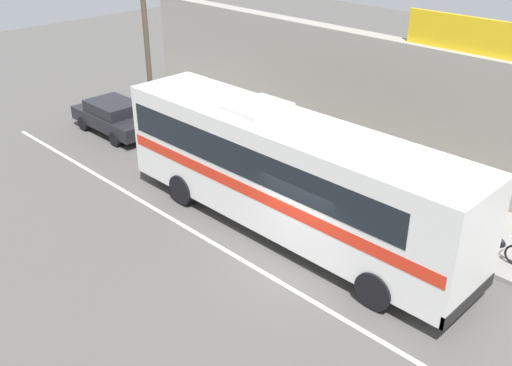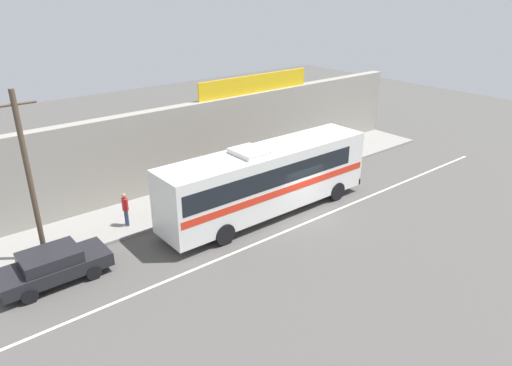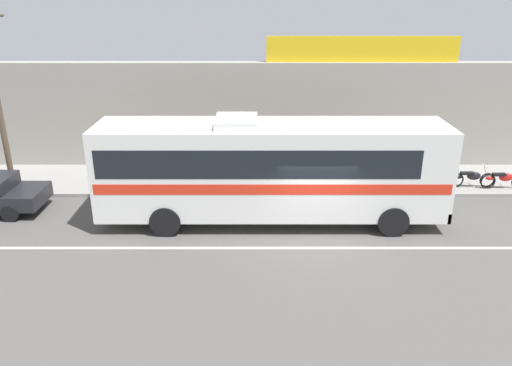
{
  "view_description": "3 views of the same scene",
  "coord_description": "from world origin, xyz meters",
  "px_view_note": "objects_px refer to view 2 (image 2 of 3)",
  "views": [
    {
      "loc": [
        8.67,
        -10.15,
        9.41
      ],
      "look_at": [
        -2.29,
        0.83,
        1.48
      ],
      "focal_mm": 40.56,
      "sensor_mm": 36.0,
      "label": 1
    },
    {
      "loc": [
        -15.72,
        -15.34,
        11.08
      ],
      "look_at": [
        -1.81,
        1.75,
        1.66
      ],
      "focal_mm": 32.7,
      "sensor_mm": 36.0,
      "label": 2
    },
    {
      "loc": [
        -1.99,
        -14.87,
        7.7
      ],
      "look_at": [
        -2.03,
        2.01,
        1.15
      ],
      "focal_mm": 34.75,
      "sensor_mm": 36.0,
      "label": 3
    }
  ],
  "objects_px": {
    "parked_car": "(53,265)",
    "motorcycle_red": "(334,155)",
    "motorcycle_black": "(299,165)",
    "pedestrian_far_right": "(221,170)",
    "utility_pole": "(29,177)",
    "pedestrian_by_curb": "(125,207)",
    "intercity_bus": "(266,177)",
    "motorcycle_blue": "(348,152)"
  },
  "relations": [
    {
      "from": "parked_car",
      "to": "utility_pole",
      "type": "height_order",
      "value": "utility_pole"
    },
    {
      "from": "intercity_bus",
      "to": "parked_car",
      "type": "bearing_deg",
      "value": 175.72
    },
    {
      "from": "utility_pole",
      "to": "motorcycle_blue",
      "type": "distance_m",
      "value": 20.26
    },
    {
      "from": "parked_car",
      "to": "pedestrian_by_curb",
      "type": "relative_size",
      "value": 2.49
    },
    {
      "from": "intercity_bus",
      "to": "utility_pole",
      "type": "distance_m",
      "value": 10.83
    },
    {
      "from": "pedestrian_by_curb",
      "to": "motorcycle_black",
      "type": "bearing_deg",
      "value": -1.02
    },
    {
      "from": "motorcycle_black",
      "to": "pedestrian_far_right",
      "type": "bearing_deg",
      "value": 163.54
    },
    {
      "from": "motorcycle_red",
      "to": "motorcycle_black",
      "type": "bearing_deg",
      "value": 179.31
    },
    {
      "from": "motorcycle_black",
      "to": "intercity_bus",
      "type": "bearing_deg",
      "value": -150.69
    },
    {
      "from": "pedestrian_far_right",
      "to": "pedestrian_by_curb",
      "type": "bearing_deg",
      "value": -169.0
    },
    {
      "from": "parked_car",
      "to": "utility_pole",
      "type": "xyz_separation_m",
      "value": [
        0.16,
        1.83,
        3.21
      ]
    },
    {
      "from": "parked_car",
      "to": "pedestrian_far_right",
      "type": "height_order",
      "value": "pedestrian_far_right"
    },
    {
      "from": "utility_pole",
      "to": "motorcycle_black",
      "type": "bearing_deg",
      "value": 1.19
    },
    {
      "from": "parked_car",
      "to": "motorcycle_red",
      "type": "xyz_separation_m",
      "value": [
        18.89,
        2.12,
        -0.17
      ]
    },
    {
      "from": "parked_car",
      "to": "pedestrian_far_right",
      "type": "bearing_deg",
      "value": 18.7
    },
    {
      "from": "intercity_bus",
      "to": "motorcycle_blue",
      "type": "height_order",
      "value": "intercity_bus"
    },
    {
      "from": "utility_pole",
      "to": "pedestrian_far_right",
      "type": "height_order",
      "value": "utility_pole"
    },
    {
      "from": "parked_car",
      "to": "motorcycle_red",
      "type": "bearing_deg",
      "value": 6.4
    },
    {
      "from": "motorcycle_blue",
      "to": "pedestrian_by_curb",
      "type": "bearing_deg",
      "value": 178.57
    },
    {
      "from": "motorcycle_red",
      "to": "pedestrian_far_right",
      "type": "bearing_deg",
      "value": 169.49
    },
    {
      "from": "motorcycle_red",
      "to": "pedestrian_far_right",
      "type": "height_order",
      "value": "pedestrian_far_right"
    },
    {
      "from": "motorcycle_black",
      "to": "pedestrian_far_right",
      "type": "relative_size",
      "value": 1.22
    },
    {
      "from": "intercity_bus",
      "to": "pedestrian_by_curb",
      "type": "height_order",
      "value": "intercity_bus"
    },
    {
      "from": "pedestrian_by_curb",
      "to": "pedestrian_far_right",
      "type": "height_order",
      "value": "pedestrian_by_curb"
    },
    {
      "from": "intercity_bus",
      "to": "motorcycle_black",
      "type": "relative_size",
      "value": 6.18
    },
    {
      "from": "utility_pole",
      "to": "pedestrian_by_curb",
      "type": "height_order",
      "value": "utility_pole"
    },
    {
      "from": "utility_pole",
      "to": "pedestrian_by_curb",
      "type": "relative_size",
      "value": 4.3
    },
    {
      "from": "utility_pole",
      "to": "pedestrian_by_curb",
      "type": "bearing_deg",
      "value": 7.46
    },
    {
      "from": "pedestrian_far_right",
      "to": "motorcycle_black",
      "type": "bearing_deg",
      "value": -16.46
    },
    {
      "from": "intercity_bus",
      "to": "motorcycle_black",
      "type": "bearing_deg",
      "value": 29.31
    },
    {
      "from": "parked_car",
      "to": "motorcycle_blue",
      "type": "xyz_separation_m",
      "value": [
        20.13,
        1.96,
        -0.17
      ]
    },
    {
      "from": "intercity_bus",
      "to": "motorcycle_red",
      "type": "xyz_separation_m",
      "value": [
        8.4,
        2.9,
        -1.5
      ]
    },
    {
      "from": "pedestrian_by_curb",
      "to": "pedestrian_far_right",
      "type": "bearing_deg",
      "value": 11.0
    },
    {
      "from": "utility_pole",
      "to": "motorcycle_black",
      "type": "distance_m",
      "value": 15.94
    },
    {
      "from": "motorcycle_blue",
      "to": "motorcycle_red",
      "type": "relative_size",
      "value": 0.99
    },
    {
      "from": "motorcycle_red",
      "to": "parked_car",
      "type": "bearing_deg",
      "value": -173.6
    },
    {
      "from": "parked_car",
      "to": "utility_pole",
      "type": "relative_size",
      "value": 0.58
    },
    {
      "from": "parked_car",
      "to": "pedestrian_by_curb",
      "type": "height_order",
      "value": "pedestrian_by_curb"
    },
    {
      "from": "intercity_bus",
      "to": "motorcycle_blue",
      "type": "xyz_separation_m",
      "value": [
        9.64,
        2.75,
        -1.5
      ]
    },
    {
      "from": "motorcycle_blue",
      "to": "motorcycle_red",
      "type": "bearing_deg",
      "value": 172.95
    },
    {
      "from": "utility_pole",
      "to": "pedestrian_by_curb",
      "type": "xyz_separation_m",
      "value": [
        4.04,
        0.53,
        -2.81
      ]
    },
    {
      "from": "intercity_bus",
      "to": "parked_car",
      "type": "relative_size",
      "value": 2.8
    }
  ]
}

